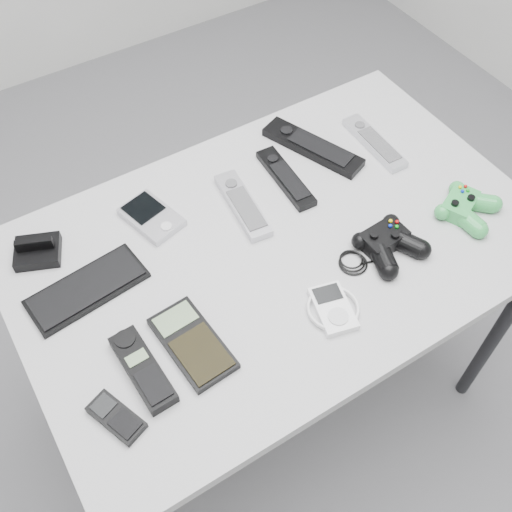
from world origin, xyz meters
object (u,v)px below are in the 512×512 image
desk (278,260)px  remote_black_b (313,146)px  controller_black (388,242)px  pda (151,216)px  calculator (192,343)px  remote_silver_b (374,142)px  pda_keyboard (87,288)px  controller_green (466,206)px  remote_black_a (286,177)px  mp3_player (333,308)px  remote_silver_a (243,204)px  mobile_phone (116,417)px  cordless_handset (143,369)px

desk → remote_black_b: remote_black_b is taller
desk → controller_black: bearing=-36.3°
pda → calculator: 0.31m
remote_silver_b → controller_black: size_ratio=0.90×
remote_black_b → remote_silver_b: size_ratio=1.26×
pda_keyboard → remote_silver_b: bearing=-4.0°
remote_silver_b → controller_green: size_ratio=1.52×
remote_black_a → mp3_player: same height
remote_black_b → controller_black: 0.32m
remote_silver_a → remote_black_b: 0.24m
remote_black_b → calculator: size_ratio=1.40×
remote_silver_a → remote_silver_b: 0.36m
remote_silver_b → remote_black_b: bearing=156.8°
remote_black_a → controller_green: (0.27, -0.28, 0.01)m
desk → remote_black_a: remote_black_a is taller
mobile_phone → controller_black: (0.61, 0.04, 0.01)m
pda → remote_silver_b: same height
pda_keyboard → remote_black_a: 0.48m
pda_keyboard → controller_black: size_ratio=1.04×
cordless_handset → calculator: 0.10m
mobile_phone → controller_green: controller_green is taller
cordless_handset → controller_green: (0.73, -0.02, 0.01)m
remote_black_a → controller_black: bearing=-72.3°
desk → remote_silver_b: 0.37m
remote_silver_b → desk: bearing=-158.2°
cordless_handset → remote_black_b: bearing=25.6°
pda → remote_silver_b: bearing=-21.7°
remote_silver_a → controller_black: 0.31m
mobile_phone → controller_black: 0.61m
desk → controller_green: (0.37, -0.14, 0.08)m
cordless_handset → pda: bearing=59.4°
desk → mobile_phone: size_ratio=10.57×
mp3_player → remote_silver_b: bearing=56.4°
desk → remote_silver_b: remote_silver_b is taller
remote_black_b → remote_silver_b: (0.13, -0.06, -0.00)m
remote_black_a → mp3_player: (-0.11, -0.33, -0.00)m
desk → remote_silver_b: bearing=19.8°
controller_green → calculator: bearing=153.2°
remote_silver_a → mobile_phone: (-0.42, -0.29, -0.00)m
desk → pda_keyboard: size_ratio=4.71×
controller_green → remote_black_b: bearing=91.7°
desk → remote_black_a: size_ratio=5.52×
desk → mobile_phone: (-0.43, -0.17, 0.07)m
mp3_player → calculator: bearing=178.3°
mp3_player → controller_black: controller_black is taller
cordless_handset → controller_green: size_ratio=1.29×
calculator → mp3_player: size_ratio=1.66×
remote_silver_b → calculator: bearing=-156.4°
cordless_handset → mp3_player: cordless_handset is taller
pda → controller_black: (0.37, -0.32, 0.01)m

